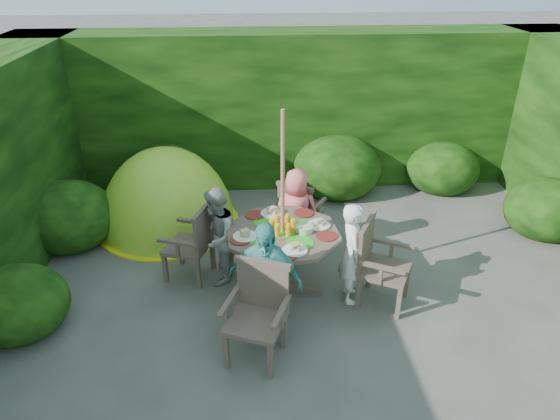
{
  "coord_description": "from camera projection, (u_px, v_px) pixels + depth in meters",
  "views": [
    {
      "loc": [
        -0.89,
        -4.17,
        3.62
      ],
      "look_at": [
        -0.51,
        1.11,
        0.85
      ],
      "focal_mm": 32.0,
      "sensor_mm": 36.0,
      "label": 1
    }
  ],
  "objects": [
    {
      "name": "garden_chair_left",
      "position": [
        194.0,
        242.0,
        6.0
      ],
      "size": [
        0.66,
        0.7,
        0.94
      ],
      "rotation": [
        0.0,
        0.0,
        -1.92
      ],
      "color": "#493930",
      "rests_on": "ground"
    },
    {
      "name": "dome_tent",
      "position": [
        170.0,
        224.0,
        7.4
      ],
      "size": [
        2.23,
        2.23,
        2.35
      ],
      "rotation": [
        0.0,
        0.0,
        0.17
      ],
      "color": "#BCDE2A",
      "rests_on": "ground"
    },
    {
      "name": "parasol_pole",
      "position": [
        283.0,
        207.0,
        5.51
      ],
      "size": [
        0.06,
        0.06,
        2.2
      ],
      "primitive_type": "cylinder",
      "rotation": [
        0.0,
        0.0,
        -0.3
      ],
      "color": "#9B603E",
      "rests_on": "ground"
    },
    {
      "name": "hedge_enclosure",
      "position": [
        320.0,
        171.0,
        6.02
      ],
      "size": [
        9.0,
        9.0,
        2.5
      ],
      "color": "black",
      "rests_on": "ground"
    },
    {
      "name": "child_left",
      "position": [
        217.0,
        237.0,
        5.89
      ],
      "size": [
        0.54,
        0.65,
        1.22
      ],
      "primitive_type": "imported",
      "rotation": [
        0.0,
        0.0,
        -1.72
      ],
      "color": "#A5A5A0",
      "rests_on": "ground"
    },
    {
      "name": "child_front",
      "position": [
        265.0,
        280.0,
        5.02
      ],
      "size": [
        0.84,
        0.58,
        1.33
      ],
      "primitive_type": "imported",
      "rotation": [
        0.0,
        0.0,
        -0.36
      ],
      "color": "teal",
      "rests_on": "ground"
    },
    {
      "name": "patio_table",
      "position": [
        283.0,
        241.0,
        5.71
      ],
      "size": [
        1.69,
        1.69,
        0.94
      ],
      "rotation": [
        0.0,
        0.0,
        -0.3
      ],
      "color": "#493930",
      "rests_on": "ground"
    },
    {
      "name": "garden_chair_right",
      "position": [
        378.0,
        263.0,
        5.57
      ],
      "size": [
        0.72,
        0.75,
        0.97
      ],
      "rotation": [
        0.0,
        0.0,
        1.09
      ],
      "color": "#493930",
      "rests_on": "ground"
    },
    {
      "name": "garden_chair_back",
      "position": [
        299.0,
        211.0,
        6.75
      ],
      "size": [
        0.7,
        0.68,
        0.89
      ],
      "rotation": [
        0.0,
        0.0,
        2.59
      ],
      "color": "#493930",
      "rests_on": "ground"
    },
    {
      "name": "child_back",
      "position": [
        296.0,
        213.0,
        6.43
      ],
      "size": [
        0.64,
        0.47,
        1.21
      ],
      "primitive_type": "imported",
      "rotation": [
        0.0,
        0.0,
        2.99
      ],
      "color": "#F8666D",
      "rests_on": "ground"
    },
    {
      "name": "ground",
      "position": [
        334.0,
        325.0,
        5.42
      ],
      "size": [
        60.0,
        60.0,
        0.0
      ],
      "primitive_type": "plane",
      "color": "#4D4A44",
      "rests_on": "ground"
    },
    {
      "name": "garden_chair_front",
      "position": [
        258.0,
        311.0,
        4.83
      ],
      "size": [
        0.72,
        0.68,
        0.96
      ],
      "rotation": [
        0.0,
        0.0,
        -0.37
      ],
      "color": "#493930",
      "rests_on": "ground"
    },
    {
      "name": "child_right",
      "position": [
        352.0,
        253.0,
        5.57
      ],
      "size": [
        0.31,
        0.46,
        1.22
      ],
      "primitive_type": "imported",
      "rotation": [
        0.0,
        0.0,
        1.53
      ],
      "color": "white",
      "rests_on": "ground"
    }
  ]
}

